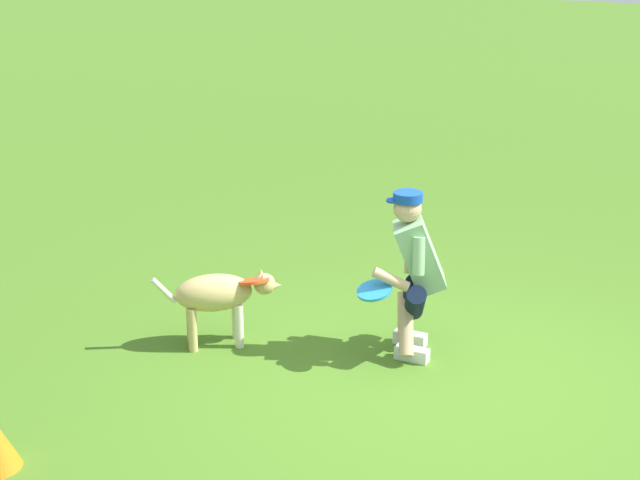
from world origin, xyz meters
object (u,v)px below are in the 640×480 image
(person, at_px, (414,268))
(dog, at_px, (220,295))
(frisbee_flying, at_px, (254,281))
(frisbee_held, at_px, (374,290))

(person, xyz_separation_m, dog, (1.41, 0.53, -0.28))
(dog, distance_m, frisbee_flying, 0.30)
(frisbee_flying, distance_m, frisbee_held, 0.99)
(person, distance_m, frisbee_flying, 1.25)
(person, height_order, dog, person)
(person, distance_m, dog, 1.53)
(dog, relative_size, frisbee_held, 3.20)
(person, bearing_deg, dog, -3.65)
(dog, bearing_deg, person, -17.56)
(dog, height_order, frisbee_flying, dog)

